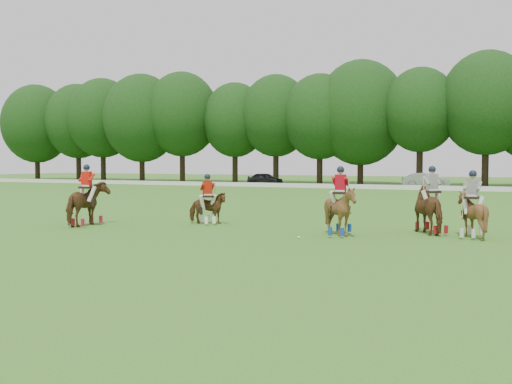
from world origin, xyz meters
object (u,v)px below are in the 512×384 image
at_px(polo_red_c, 340,210).
at_px(polo_red_b, 208,207).
at_px(car_mid, 425,180).
at_px(polo_ball, 299,237).
at_px(car_left, 265,179).
at_px(polo_stripe_b, 472,214).
at_px(polo_stripe_a, 432,209).
at_px(polo_red_a, 87,203).

bearing_deg(polo_red_c, polo_red_b, 167.83).
relative_size(car_mid, polo_ball, 50.41).
bearing_deg(polo_red_c, car_left, 117.09).
height_order(car_mid, polo_stripe_b, polo_stripe_b).
height_order(car_left, polo_stripe_a, polo_stripe_a).
xyz_separation_m(polo_red_a, polo_red_b, (4.11, 2.56, -0.19)).
distance_m(polo_stripe_a, polo_ball, 5.14).
xyz_separation_m(polo_red_a, polo_red_c, (10.15, 1.26, -0.03)).
xyz_separation_m(polo_red_c, polo_stripe_b, (4.22, 1.35, -0.07)).
xyz_separation_m(polo_red_a, polo_ball, (9.11, -0.07, -0.87)).
relative_size(polo_red_b, polo_stripe_b, 0.91).
relative_size(polo_red_c, polo_stripe_b, 1.06).
distance_m(polo_red_b, polo_stripe_b, 10.26).
bearing_deg(polo_stripe_a, polo_stripe_b, -23.48).
xyz_separation_m(car_mid, polo_red_b, (-3.33, -38.08, -0.03)).
relative_size(polo_red_a, polo_stripe_b, 1.08).
bearing_deg(polo_stripe_a, car_left, 121.53).
relative_size(polo_red_a, polo_ball, 27.53).
bearing_deg(polo_ball, polo_red_b, 152.26).
bearing_deg(car_mid, polo_stripe_b, 173.20).
distance_m(car_left, polo_ball, 44.98).
bearing_deg(car_mid, polo_red_b, 157.88).
distance_m(car_mid, polo_stripe_a, 37.83).
distance_m(polo_red_c, polo_stripe_a, 3.43).
distance_m(car_left, polo_stripe_a, 43.90).
relative_size(car_left, polo_stripe_a, 1.69).
distance_m(polo_red_b, polo_ball, 5.69).
bearing_deg(car_mid, car_left, 72.87).
bearing_deg(polo_stripe_b, polo_red_b, -179.71).
bearing_deg(polo_red_c, polo_stripe_a, 34.94).
bearing_deg(car_mid, polo_red_c, 166.81).
relative_size(car_mid, polo_stripe_b, 1.98).
relative_size(car_left, polo_red_c, 1.69).
height_order(polo_red_a, polo_red_c, polo_red_a).
relative_size(car_mid, polo_red_b, 2.18).
distance_m(polo_red_a, polo_stripe_a, 13.36).
bearing_deg(car_left, polo_red_b, -151.82).
bearing_deg(polo_red_b, car_mid, 85.00).
xyz_separation_m(polo_stripe_b, polo_ball, (-5.26, -2.68, -0.78)).
relative_size(polo_red_a, polo_red_c, 1.02).
xyz_separation_m(car_left, polo_stripe_b, (24.37, -38.03, 0.12)).
distance_m(car_left, polo_red_c, 44.24).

